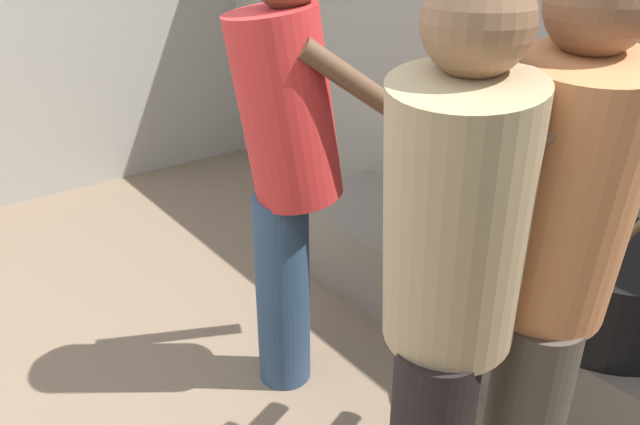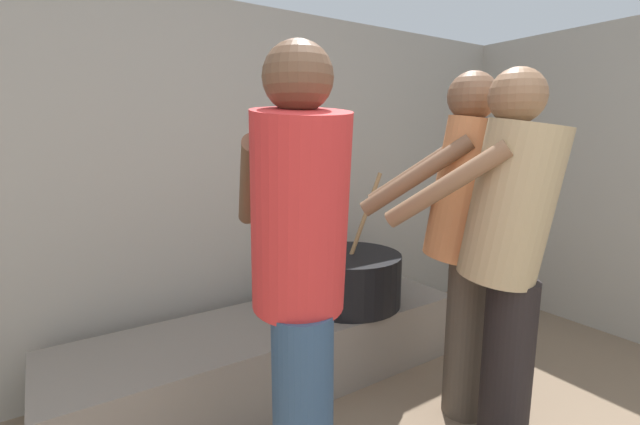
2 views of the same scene
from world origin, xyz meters
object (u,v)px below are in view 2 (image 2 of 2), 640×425
at_px(cook_in_tan_shirt, 508,245).
at_px(cook_in_orange_shirt, 466,227).
at_px(cooking_pot_main, 349,278).
at_px(cook_in_red_shirt, 300,266).

distance_m(cook_in_tan_shirt, cook_in_orange_shirt, 0.27).
relative_size(cooking_pot_main, cook_in_orange_shirt, 0.47).
bearing_deg(cook_in_red_shirt, cooking_pot_main, 44.15).
height_order(cooking_pot_main, cook_in_tan_shirt, cook_in_tan_shirt).
bearing_deg(cook_in_red_shirt, cook_in_orange_shirt, 6.00).
bearing_deg(cook_in_orange_shirt, cook_in_red_shirt, -174.00).
bearing_deg(cook_in_tan_shirt, cooking_pot_main, 94.42).
bearing_deg(cook_in_tan_shirt, cook_in_red_shirt, 169.18).
relative_size(cooking_pot_main, cook_in_tan_shirt, 0.47).
xyz_separation_m(cooking_pot_main, cook_in_red_shirt, (-0.78, -0.76, 0.40)).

